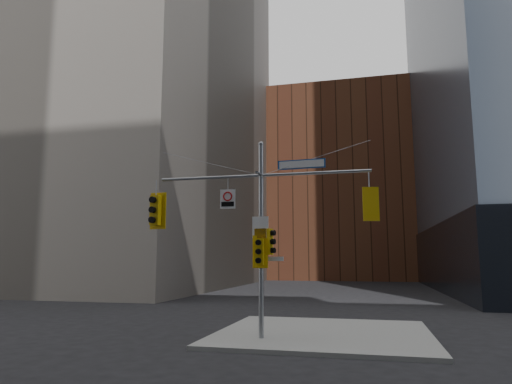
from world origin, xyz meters
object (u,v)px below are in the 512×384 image
at_px(traffic_light_pole_side, 270,242).
at_px(regulatory_sign_arm, 228,198).
at_px(signal_assembly, 261,218).
at_px(traffic_light_west_arm, 156,210).
at_px(traffic_light_pole_front, 259,252).
at_px(traffic_light_east_arm, 370,204).
at_px(street_sign_blade, 301,164).

height_order(traffic_light_pole_side, regulatory_sign_arm, regulatory_sign_arm).
bearing_deg(signal_assembly, traffic_light_west_arm, 179.81).
bearing_deg(signal_assembly, traffic_light_pole_front, -90.05).
bearing_deg(traffic_light_east_arm, traffic_light_west_arm, -13.79).
xyz_separation_m(traffic_light_east_arm, traffic_light_pole_side, (-3.57, -0.00, -1.26)).
bearing_deg(traffic_light_pole_side, traffic_light_east_arm, -75.29).
bearing_deg(signal_assembly, regulatory_sign_arm, -179.09).
distance_m(traffic_light_west_arm, traffic_light_east_arm, 8.13).
bearing_deg(traffic_light_east_arm, regulatory_sign_arm, -13.46).
relative_size(signal_assembly, traffic_light_east_arm, 6.76).
bearing_deg(traffic_light_pole_front, street_sign_blade, 7.94).
bearing_deg(traffic_light_east_arm, street_sign_blade, -13.74).
distance_m(traffic_light_west_arm, street_sign_blade, 5.96).
height_order(traffic_light_east_arm, regulatory_sign_arm, regulatory_sign_arm).
relative_size(traffic_light_east_arm, street_sign_blade, 0.67).
bearing_deg(signal_assembly, traffic_light_east_arm, 0.02).
distance_m(traffic_light_east_arm, street_sign_blade, 2.83).
bearing_deg(traffic_light_pole_front, traffic_light_east_arm, 1.81).
xyz_separation_m(signal_assembly, traffic_light_west_arm, (-4.24, 0.01, 0.38)).
bearing_deg(regulatory_sign_arm, traffic_light_pole_front, -13.04).
relative_size(traffic_light_east_arm, regulatory_sign_arm, 1.63).
relative_size(traffic_light_pole_front, regulatory_sign_arm, 1.61).
xyz_separation_m(signal_assembly, traffic_light_pole_front, (-0.00, -0.27, -1.24)).
bearing_deg(street_sign_blade, traffic_light_west_arm, -176.93).
height_order(traffic_light_west_arm, traffic_light_pole_side, traffic_light_west_arm).
relative_size(signal_assembly, traffic_light_west_arm, 5.54).
height_order(traffic_light_pole_front, regulatory_sign_arm, regulatory_sign_arm).
relative_size(street_sign_blade, regulatory_sign_arm, 2.42).
distance_m(traffic_light_west_arm, traffic_light_pole_front, 4.55).
height_order(signal_assembly, traffic_light_pole_front, signal_assembly).
relative_size(traffic_light_east_arm, traffic_light_pole_front, 1.01).
height_order(signal_assembly, traffic_light_pole_side, signal_assembly).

